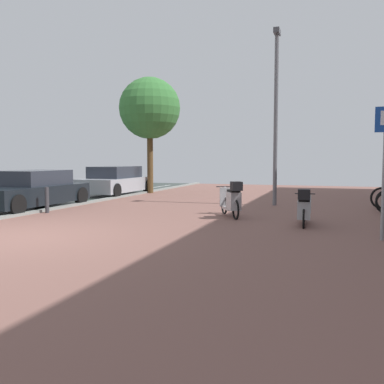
{
  "coord_description": "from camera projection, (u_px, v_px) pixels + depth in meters",
  "views": [
    {
      "loc": [
        6.1,
        -7.07,
        1.62
      ],
      "look_at": [
        3.56,
        0.66,
        0.99
      ],
      "focal_mm": 39.66,
      "sensor_mm": 36.0,
      "label": 1
    }
  ],
  "objects": [
    {
      "name": "scooter_mid",
      "position": [
        304.0,
        208.0,
        10.34
      ],
      "size": [
        0.52,
        1.82,
        0.95
      ],
      "color": "black",
      "rests_on": "ground"
    },
    {
      "name": "ground",
      "position": [
        78.0,
        243.0,
        8.28
      ],
      "size": [
        21.0,
        40.0,
        0.13
      ],
      "color": "#2B362F"
    },
    {
      "name": "lamp_post",
      "position": [
        276.0,
        109.0,
        14.7
      ],
      "size": [
        0.2,
        0.52,
        6.08
      ],
      "color": "slate",
      "rests_on": "ground"
    },
    {
      "name": "parked_car_near",
      "position": [
        31.0,
        190.0,
        13.99
      ],
      "size": [
        1.97,
        4.32,
        1.25
      ],
      "color": "black",
      "rests_on": "ground"
    },
    {
      "name": "scooter_near",
      "position": [
        232.0,
        200.0,
        11.83
      ],
      "size": [
        1.0,
        1.57,
        1.05
      ],
      "color": "black",
      "rests_on": "ground"
    },
    {
      "name": "street_tree",
      "position": [
        150.0,
        109.0,
        20.13
      ],
      "size": [
        2.91,
        2.91,
        5.5
      ],
      "color": "brown",
      "rests_on": "ground"
    },
    {
      "name": "parked_car_far",
      "position": [
        116.0,
        181.0,
        19.38
      ],
      "size": [
        1.91,
        4.18,
        1.3
      ],
      "color": "#A2A7B0",
      "rests_on": "ground"
    },
    {
      "name": "bollard_far",
      "position": [
        47.0,
        200.0,
        12.8
      ],
      "size": [
        0.12,
        0.12,
        0.79
      ],
      "color": "#38383D",
      "rests_on": "ground"
    }
  ]
}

